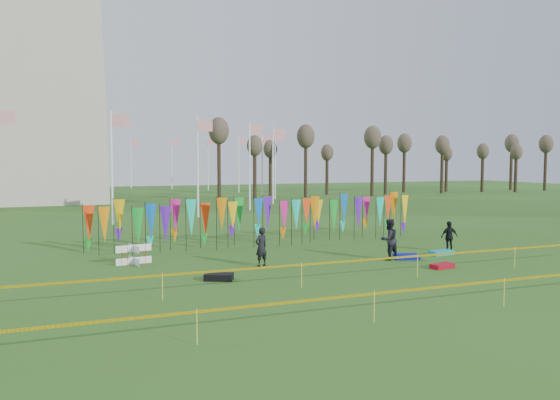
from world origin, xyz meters
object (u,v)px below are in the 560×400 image
object	(u,v)px
person_left	(261,247)
person_right	(449,237)
person_mid	(389,240)
kite_bag_red	(442,266)
box_kite	(134,255)
kite_bag_black	(219,277)
kite_bag_teal	(441,253)
kite_bag_blue	(406,257)

from	to	relation	value
person_left	person_right	xyz separation A→B (m)	(9.88, 0.06, -0.07)
person_mid	kite_bag_red	bearing A→B (deg)	102.64
box_kite	person_mid	size ratio (longest dim) A/B	0.47
person_left	kite_bag_black	xyz separation A→B (m)	(-2.40, -1.98, -0.71)
kite_bag_red	person_left	bearing A→B (deg)	155.41
person_right	kite_bag_black	xyz separation A→B (m)	(-12.28, -2.03, -0.64)
kite_bag_teal	kite_bag_red	bearing A→B (deg)	-127.27
box_kite	person_mid	world-z (taller)	person_mid
kite_bag_black	kite_bag_red	bearing A→B (deg)	-7.33
kite_bag_blue	kite_bag_red	xyz separation A→B (m)	(0.19, -2.33, -0.02)
person_mid	kite_bag_teal	world-z (taller)	person_mid
person_right	kite_bag_blue	bearing A→B (deg)	23.01
kite_bag_black	kite_bag_teal	world-z (taller)	kite_bag_black
box_kite	kite_bag_red	distance (m)	13.21
person_left	kite_bag_teal	size ratio (longest dim) A/B	1.46
kite_bag_black	person_left	bearing A→B (deg)	39.48
person_mid	kite_bag_blue	xyz separation A→B (m)	(0.85, -0.14, -0.82)
person_left	kite_bag_red	size ratio (longest dim) A/B	1.59
person_left	person_mid	size ratio (longest dim) A/B	0.90
person_mid	kite_bag_blue	world-z (taller)	person_mid
person_mid	kite_bag_blue	distance (m)	1.19
kite_bag_blue	kite_bag_teal	xyz separation A→B (m)	(2.21, 0.33, -0.01)
person_left	person_right	distance (m)	9.88
kite_bag_teal	box_kite	bearing A→B (deg)	168.39
box_kite	kite_bag_black	bearing A→B (deg)	-58.66
person_left	kite_bag_teal	distance (m)	9.02
person_mid	kite_bag_blue	bearing A→B (deg)	160.31
person_mid	kite_bag_teal	distance (m)	3.18
person_right	kite_bag_black	distance (m)	12.46
box_kite	kite_bag_blue	world-z (taller)	box_kite
box_kite	kite_bag_black	size ratio (longest dim) A/B	0.83
box_kite	kite_bag_teal	xyz separation A→B (m)	(14.01, -2.88, -0.33)
kite_bag_black	person_right	bearing A→B (deg)	9.41
person_mid	box_kite	bearing A→B (deg)	-25.81
person_left	kite_bag_blue	bearing A→B (deg)	151.45
kite_bag_black	kite_bag_teal	bearing A→B (deg)	7.29
person_mid	person_right	distance (m)	4.05
kite_bag_blue	kite_bag_black	distance (m)	9.23
box_kite	kite_bag_blue	xyz separation A→B (m)	(11.80, -3.20, -0.32)
box_kite	person_right	bearing A→B (deg)	-8.76
person_left	kite_bag_red	world-z (taller)	person_left
person_right	kite_bag_red	bearing A→B (deg)	54.67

